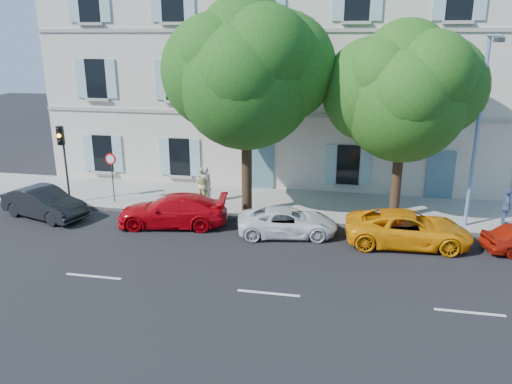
% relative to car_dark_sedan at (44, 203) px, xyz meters
% --- Properties ---
extents(ground, '(90.00, 90.00, 0.00)m').
position_rel_car_dark_sedan_xyz_m(ground, '(10.94, -0.88, -0.67)').
color(ground, black).
extents(sidewalk, '(36.00, 4.50, 0.15)m').
position_rel_car_dark_sedan_xyz_m(sidewalk, '(10.94, 3.57, -0.60)').
color(sidewalk, '#A09E96').
rests_on(sidewalk, ground).
extents(kerb, '(36.00, 0.16, 0.16)m').
position_rel_car_dark_sedan_xyz_m(kerb, '(10.94, 1.40, -0.59)').
color(kerb, '#9E998E').
rests_on(kerb, ground).
extents(building, '(28.00, 7.00, 12.00)m').
position_rel_car_dark_sedan_xyz_m(building, '(10.94, 9.32, 5.33)').
color(building, beige).
rests_on(building, ground).
extents(car_dark_sedan, '(4.33, 2.58, 1.35)m').
position_rel_car_dark_sedan_xyz_m(car_dark_sedan, '(0.00, 0.00, 0.00)').
color(car_dark_sedan, black).
rests_on(car_dark_sedan, ground).
extents(car_red_coupe, '(4.88, 2.59, 1.35)m').
position_rel_car_dark_sedan_xyz_m(car_red_coupe, '(5.94, 0.15, -0.00)').
color(car_red_coupe, '#B9050E').
rests_on(car_red_coupe, ground).
extents(car_white_coupe, '(4.27, 2.50, 1.12)m').
position_rel_car_dark_sedan_xyz_m(car_white_coupe, '(10.89, 0.03, -0.12)').
color(car_white_coupe, white).
rests_on(car_white_coupe, ground).
extents(car_yellow_supercar, '(4.88, 2.45, 1.32)m').
position_rel_car_dark_sedan_xyz_m(car_yellow_supercar, '(15.58, -0.06, -0.01)').
color(car_yellow_supercar, '#FD990A').
rests_on(car_yellow_supercar, ground).
extents(tree_left, '(5.83, 5.83, 9.04)m').
position_rel_car_dark_sedan_xyz_m(tree_left, '(8.78, 2.02, 5.29)').
color(tree_left, '#3A2819').
rests_on(tree_left, sidewalk).
extents(tree_right, '(5.19, 5.19, 8.00)m').
position_rel_car_dark_sedan_xyz_m(tree_right, '(15.23, 2.55, 4.61)').
color(tree_right, '#3A2819').
rests_on(tree_right, sidewalk).
extents(traffic_light, '(0.33, 0.42, 3.69)m').
position_rel_car_dark_sedan_xyz_m(traffic_light, '(0.20, 1.61, 2.14)').
color(traffic_light, '#383A3D').
rests_on(traffic_light, sidewalk).
extents(road_sign, '(0.55, 0.10, 2.39)m').
position_rel_car_dark_sedan_xyz_m(road_sign, '(2.26, 2.15, 1.20)').
color(road_sign, '#383A3D').
rests_on(road_sign, sidewalk).
extents(street_lamp, '(0.30, 1.64, 7.67)m').
position_rel_car_dark_sedan_xyz_m(street_lamp, '(18.12, 1.99, 3.82)').
color(street_lamp, '#7293BF').
rests_on(street_lamp, sidewalk).
extents(pedestrian_a, '(0.75, 0.68, 1.73)m').
position_rel_car_dark_sedan_xyz_m(pedestrian_a, '(6.55, 3.01, 0.34)').
color(pedestrian_a, silver).
rests_on(pedestrian_a, sidewalk).
extents(pedestrian_b, '(1.04, 0.97, 1.72)m').
position_rel_car_dark_sedan_xyz_m(pedestrian_b, '(6.46, 3.02, 0.33)').
color(pedestrian_b, '#CBBF82').
rests_on(pedestrian_b, sidewalk).
extents(pedestrian_c, '(0.45, 0.94, 1.57)m').
position_rel_car_dark_sedan_xyz_m(pedestrian_c, '(19.73, 2.49, 0.26)').
color(pedestrian_c, '#4C5E8C').
rests_on(pedestrian_c, sidewalk).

